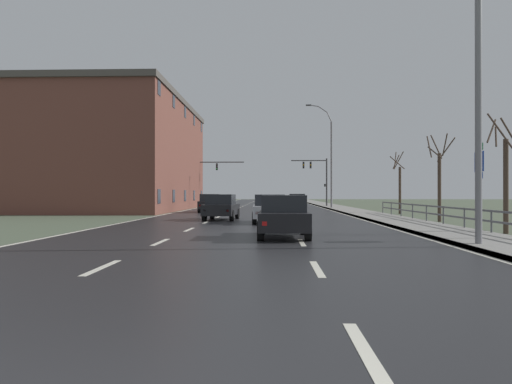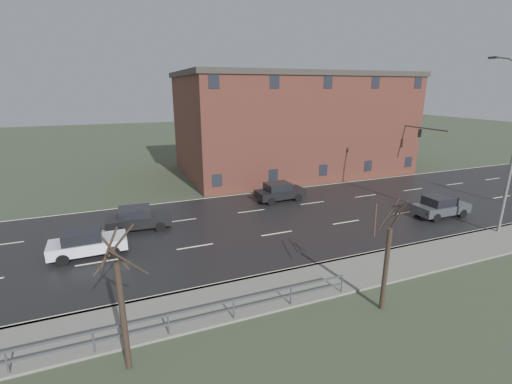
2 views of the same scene
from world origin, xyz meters
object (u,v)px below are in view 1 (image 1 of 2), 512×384
Objects in this scene: highway_sign at (479,178)px; car_far_right at (283,216)px; street_lamp_midground at (330,158)px; car_far_left at (221,207)px; street_lamp_foreground at (474,78)px; car_near_right at (269,209)px; car_near_left at (297,201)px; traffic_signal_left at (205,175)px; car_mid_centre at (210,203)px; brick_building at (116,155)px; traffic_signal_right at (318,174)px.

highway_sign is 0.82× the size of car_far_right.
street_lamp_midground is 24.14m from car_far_left.
street_lamp_foreground is 2.51× the size of car_near_right.
car_near_right is at bearing -95.98° from car_near_left.
traffic_signal_left is 1.45× the size of car_far_right.
car_mid_centre is 15.35m from car_near_right.
car_near_right is (-7.19, 9.54, -1.35)m from highway_sign.
brick_building is (-22.51, 30.29, 3.23)m from highway_sign.
car_near_left is 12.20m from car_mid_centre.
car_near_left is 0.98× the size of car_far_left.
car_mid_centre is (-7.84, -9.34, 0.00)m from car_near_left.
car_mid_centre and car_near_right have the same top height.
car_mid_centre and car_far_left have the same top height.
highway_sign is 0.14× the size of brick_building.
car_mid_centre is (-12.35, 24.00, -1.35)m from highway_sign.
highway_sign is 33.68m from car_near_left.
street_lamp_midground is 34.10m from car_far_right.
brick_building reaches higher than car_far_right.
brick_building is at bearing 124.89° from car_near_right.
traffic_signal_right is 1.40× the size of car_mid_centre.
car_near_right is 0.99× the size of car_far_left.
street_lamp_midground reaches higher than traffic_signal_right.
street_lamp_midground reaches higher than highway_sign.
street_lamp_midground is 1.87× the size of traffic_signal_left.
street_lamp_foreground is at bearing -71.29° from traffic_signal_left.
highway_sign is (0.98, -34.37, -3.24)m from street_lamp_midground.
car_far_left is (-10.14, 12.52, -1.35)m from highway_sign.
highway_sign is 0.81× the size of car_near_right.
car_mid_centre is at bearing -121.63° from traffic_signal_right.
traffic_signal_right reaches higher than car_mid_centre.
street_lamp_midground is 1.90× the size of traffic_signal_right.
traffic_signal_left is (-14.12, 5.69, -1.63)m from street_lamp_midground.
car_near_left is 0.17× the size of brick_building.
car_near_right is at bearing 93.84° from car_far_right.
car_mid_centre is at bearing -137.64° from street_lamp_midground.
street_lamp_midground is 7.32m from traffic_signal_right.
traffic_signal_right is 1.41× the size of car_near_right.
car_far_left is (-5.64, -20.83, 0.00)m from car_near_left.
street_lamp_midground is 2.68× the size of car_near_right.
car_far_left is (-8.59, -29.01, -3.19)m from traffic_signal_right.
car_near_right is at bearing -73.59° from car_mid_centre.
highway_sign is at bearing -81.84° from car_near_left.
highway_sign is 41.60m from traffic_signal_right.
car_near_right is 1.01× the size of car_far_right.
car_near_left is 0.99× the size of car_near_right.
highway_sign reaches higher than car_far_left.
brick_building is (-12.37, 17.78, 4.58)m from car_far_left.
car_mid_centre is 12.80m from brick_building.
traffic_signal_right is at bearing 90.82° from street_lamp_foreground.
highway_sign is at bearing 62.59° from street_lamp_foreground.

